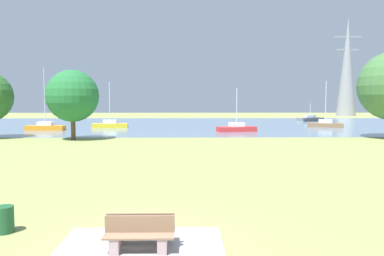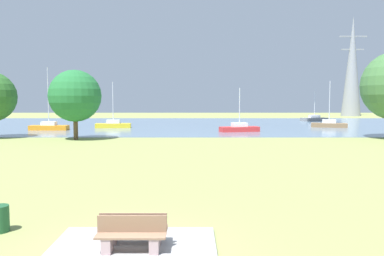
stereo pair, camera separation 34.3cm
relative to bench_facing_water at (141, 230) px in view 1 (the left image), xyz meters
name	(u,v)px [view 1 (the left image)]	position (x,y,z in m)	size (l,w,h in m)	color
ground_plane	(172,147)	(0.00, 21.73, -0.47)	(160.00, 160.00, 0.00)	#8C9351
concrete_pad	(140,249)	(0.00, -0.27, -0.42)	(4.40, 3.20, 0.10)	#9A9A9A
bench_facing_water	(141,230)	(0.00, 0.00, 0.00)	(1.80, 0.48, 0.89)	#AE9191
bench_facing_inland	(139,238)	(0.00, -0.54, 0.00)	(1.80, 0.48, 0.89)	#AE9191
litter_bin	(4,220)	(-4.25, 1.22, -0.07)	(0.56, 0.56, 0.80)	#1E512D
water_surface	(179,125)	(0.00, 49.73, -0.46)	(140.00, 40.00, 0.02)	slate
sailboat_brown	(325,124)	(20.79, 43.92, -0.01)	(5.03, 2.85, 6.50)	brown
sailboat_gray	(310,119)	(23.59, 59.34, -0.02)	(4.99, 2.31, 5.81)	gray
sailboat_yellow	(110,125)	(-9.35, 43.17, -0.01)	(4.93, 1.97, 6.30)	yellow
sailboat_red	(237,128)	(7.34, 36.82, -0.02)	(5.02, 2.66, 5.31)	red
sailboat_orange	(45,127)	(-16.78, 39.18, 0.01)	(4.81, 1.52, 7.99)	orange
tree_east_near	(72,96)	(-9.90, 27.76, 3.82)	(5.09, 5.09, 6.84)	brown
electricity_pylon	(347,67)	(38.92, 80.75, 11.09)	(6.40, 4.40, 23.10)	gray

